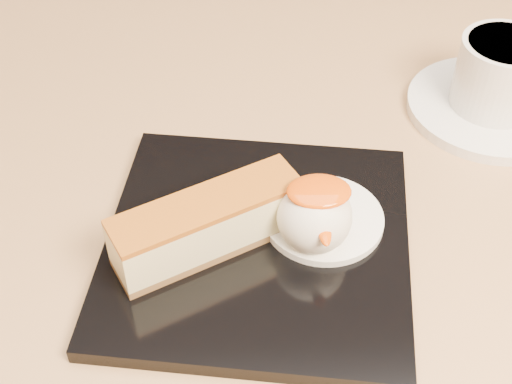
{
  "coord_description": "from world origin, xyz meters",
  "views": [
    {
      "loc": [
        -0.03,
        -0.34,
        1.12
      ],
      "look_at": [
        -0.01,
        0.03,
        0.76
      ],
      "focal_mm": 50.0,
      "sensor_mm": 36.0,
      "label": 1
    }
  ],
  "objects_px": {
    "saucer": "(491,107)",
    "table": "(274,377)",
    "cheesecake": "(208,224)",
    "coffee_cup": "(502,72)",
    "ice_cream_scoop": "(314,217)",
    "dessert_plate": "(257,244)"
  },
  "relations": [
    {
      "from": "coffee_cup",
      "to": "cheesecake",
      "type": "bearing_deg",
      "value": -161.56
    },
    {
      "from": "table",
      "to": "dessert_plate",
      "type": "bearing_deg",
      "value": 137.62
    },
    {
      "from": "table",
      "to": "ice_cream_scoop",
      "type": "bearing_deg",
      "value": 18.33
    },
    {
      "from": "saucer",
      "to": "table",
      "type": "bearing_deg",
      "value": -140.25
    },
    {
      "from": "table",
      "to": "coffee_cup",
      "type": "relative_size",
      "value": 7.79
    },
    {
      "from": "table",
      "to": "cheesecake",
      "type": "distance_m",
      "value": 0.2
    },
    {
      "from": "coffee_cup",
      "to": "dessert_plate",
      "type": "bearing_deg",
      "value": -158.49
    },
    {
      "from": "cheesecake",
      "to": "coffee_cup",
      "type": "height_order",
      "value": "coffee_cup"
    },
    {
      "from": "table",
      "to": "cheesecake",
      "type": "relative_size",
      "value": 5.71
    },
    {
      "from": "cheesecake",
      "to": "ice_cream_scoop",
      "type": "xyz_separation_m",
      "value": [
        0.07,
        0.0,
        0.0
      ]
    },
    {
      "from": "cheesecake",
      "to": "coffee_cup",
      "type": "relative_size",
      "value": 1.36
    },
    {
      "from": "dessert_plate",
      "to": "coffee_cup",
      "type": "height_order",
      "value": "coffee_cup"
    },
    {
      "from": "dessert_plate",
      "to": "saucer",
      "type": "distance_m",
      "value": 0.27
    },
    {
      "from": "cheesecake",
      "to": "saucer",
      "type": "xyz_separation_m",
      "value": [
        0.25,
        0.16,
        -0.03
      ]
    },
    {
      "from": "dessert_plate",
      "to": "saucer",
      "type": "xyz_separation_m",
      "value": [
        0.22,
        0.16,
        -0.0
      ]
    },
    {
      "from": "table",
      "to": "saucer",
      "type": "height_order",
      "value": "saucer"
    },
    {
      "from": "table",
      "to": "coffee_cup",
      "type": "distance_m",
      "value": 0.33
    },
    {
      "from": "dessert_plate",
      "to": "coffee_cup",
      "type": "relative_size",
      "value": 2.14
    },
    {
      "from": "coffee_cup",
      "to": "ice_cream_scoop",
      "type": "bearing_deg",
      "value": -152.05
    },
    {
      "from": "coffee_cup",
      "to": "saucer",
      "type": "bearing_deg",
      "value": -180.0
    },
    {
      "from": "table",
      "to": "ice_cream_scoop",
      "type": "relative_size",
      "value": 14.94
    },
    {
      "from": "ice_cream_scoop",
      "to": "coffee_cup",
      "type": "relative_size",
      "value": 0.52
    }
  ]
}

